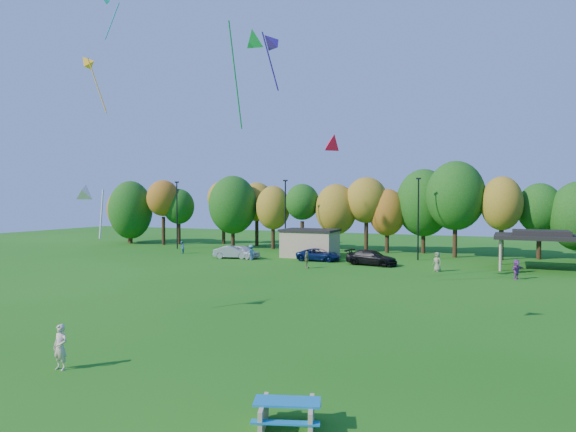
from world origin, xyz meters
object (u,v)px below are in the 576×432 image
at_px(car_c, 319,255).
at_px(car_d, 372,258).
at_px(picnic_table, 287,412).
at_px(car_b, 233,252).
at_px(car_a, 242,252).
at_px(kite_flyer, 60,347).

xyz_separation_m(car_c, car_d, (6.20, -1.23, 0.10)).
height_order(picnic_table, car_b, car_b).
distance_m(car_a, car_d, 15.09).
bearing_deg(picnic_table, car_c, 90.03).
relative_size(picnic_table, car_d, 0.45).
bearing_deg(kite_flyer, car_b, 109.93).
xyz_separation_m(car_b, car_c, (9.79, 1.68, -0.03)).
relative_size(picnic_table, kite_flyer, 1.32).
bearing_deg(car_b, kite_flyer, -175.43).
relative_size(car_a, car_d, 0.83).
bearing_deg(car_d, picnic_table, -160.17).
bearing_deg(kite_flyer, car_d, 85.21).
distance_m(picnic_table, car_b, 43.58).
bearing_deg(car_c, car_a, 93.24).
relative_size(car_a, car_c, 0.91).
bearing_deg(car_b, car_d, -103.12).
bearing_deg(kite_flyer, car_c, 94.83).
height_order(car_a, car_b, car_a).
bearing_deg(car_c, car_d, -104.96).
bearing_deg(car_b, picnic_table, -162.94).
bearing_deg(car_d, car_c, 88.05).
distance_m(kite_flyer, car_a, 38.25).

